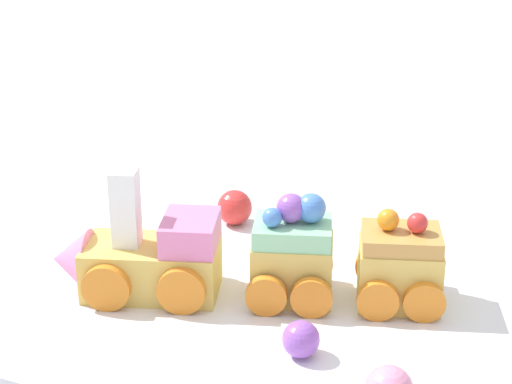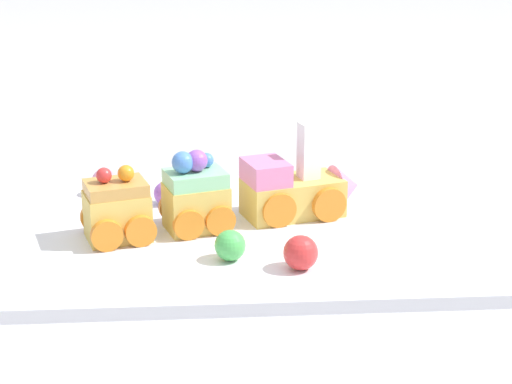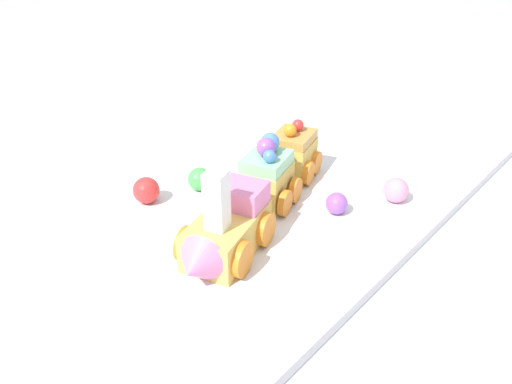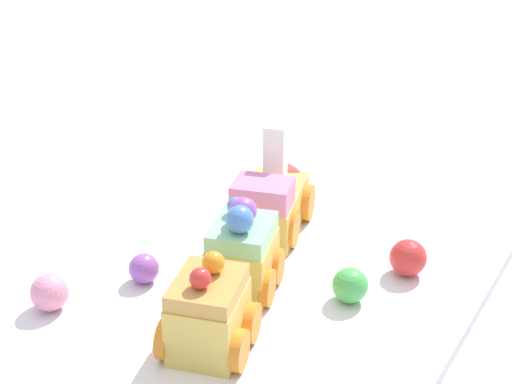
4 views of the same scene
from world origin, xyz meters
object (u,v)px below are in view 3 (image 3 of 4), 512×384
cake_car_mint (268,178)px  gumball_red (146,190)px  cake_car_caramel (293,155)px  gumball_purple (337,203)px  gumball_pink (396,190)px  cake_train_locomotive (223,233)px  gumball_green (200,179)px

cake_car_mint → gumball_red: size_ratio=2.62×
cake_car_caramel → gumball_purple: (0.04, 0.09, -0.01)m
gumball_red → cake_car_mint: bearing=130.6°
cake_car_mint → gumball_pink: (-0.10, 0.11, -0.02)m
cake_car_mint → gumball_purple: cake_car_mint is taller
cake_car_caramel → cake_train_locomotive: bearing=0.0°
cake_car_caramel → gumball_red: size_ratio=2.48×
cake_car_caramel → gumball_purple: bearing=49.0°
gumball_pink → gumball_green: bearing=-55.7°
cake_car_mint → cake_car_caramel: 0.08m
cake_car_caramel → gumball_purple: size_ratio=3.09×
gumball_red → cake_car_caramel: bearing=153.2°
cake_train_locomotive → cake_car_caramel: bearing=-180.0°
cake_car_caramel → gumball_red: bearing=-43.8°
cake_car_caramel → gumball_green: cake_car_caramel is taller
cake_car_mint → cake_train_locomotive: bearing=0.2°
cake_train_locomotive → cake_car_caramel: size_ratio=1.74×
cake_train_locomotive → gumball_purple: cake_train_locomotive is taller
cake_train_locomotive → cake_car_mint: bearing=-179.8°
gumball_purple → cake_car_caramel: bearing=-114.0°
cake_car_caramel → gumball_green: bearing=-46.6°
cake_car_caramel → gumball_red: 0.18m
gumball_green → cake_car_mint: bearing=110.3°
cake_car_mint → gumball_red: (0.09, -0.10, -0.02)m
cake_car_mint → gumball_purple: 0.08m
cake_car_caramel → gumball_pink: 0.13m
gumball_green → gumball_purple: bearing=112.2°
gumball_purple → gumball_green: 0.16m
cake_train_locomotive → gumball_red: bearing=-113.2°
gumball_pink → gumball_red: 0.28m
cake_train_locomotive → gumball_red: cake_train_locomotive is taller
cake_car_mint → gumball_purple: (-0.03, 0.07, -0.02)m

